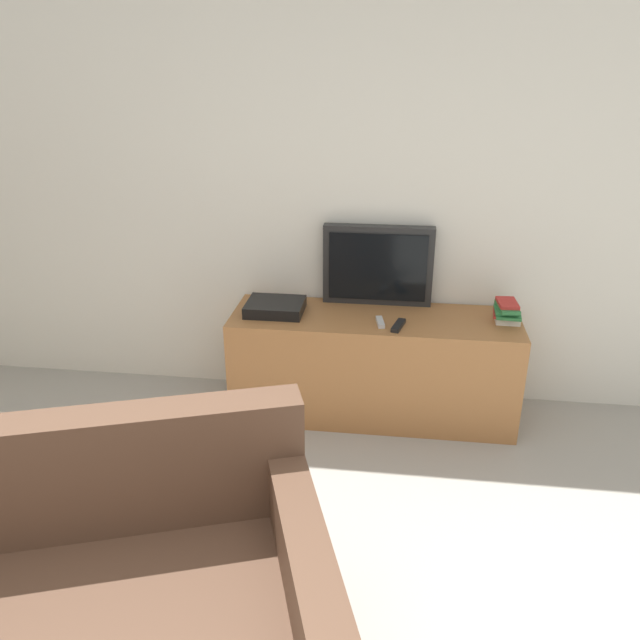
{
  "coord_description": "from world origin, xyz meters",
  "views": [
    {
      "loc": [
        0.4,
        -0.79,
        2.14
      ],
      "look_at": [
        0.02,
        2.2,
        0.84
      ],
      "focal_mm": 35.0,
      "sensor_mm": 36.0,
      "label": 1
    }
  ],
  "objects": [
    {
      "name": "wall_back",
      "position": [
        0.0,
        3.03,
        1.3
      ],
      "size": [
        9.0,
        0.06,
        2.6
      ],
      "color": "silver",
      "rests_on": "ground_plane"
    },
    {
      "name": "tv_stand",
      "position": [
        0.29,
        2.71,
        0.33
      ],
      "size": [
        1.75,
        0.55,
        0.67
      ],
      "color": "#9E6638",
      "rests_on": "ground_plane"
    },
    {
      "name": "television",
      "position": [
        0.29,
        2.94,
        0.92
      ],
      "size": [
        0.68,
        0.09,
        0.5
      ],
      "color": "black",
      "rests_on": "tv_stand"
    },
    {
      "name": "book_stack",
      "position": [
        1.07,
        2.74,
        0.73
      ],
      "size": [
        0.17,
        0.23,
        0.13
      ],
      "color": "silver",
      "rests_on": "tv_stand"
    },
    {
      "name": "remote_on_stand",
      "position": [
        0.32,
        2.6,
        0.68
      ],
      "size": [
        0.06,
        0.15,
        0.02
      ],
      "rotation": [
        0.0,
        0.0,
        0.17
      ],
      "color": "#B7B7B7",
      "rests_on": "tv_stand"
    },
    {
      "name": "remote_secondary",
      "position": [
        0.43,
        2.56,
        0.68
      ],
      "size": [
        0.09,
        0.18,
        0.02
      ],
      "rotation": [
        0.0,
        0.0,
        -0.25
      ],
      "color": "black",
      "rests_on": "tv_stand"
    },
    {
      "name": "set_top_box",
      "position": [
        -0.33,
        2.7,
        0.7
      ],
      "size": [
        0.35,
        0.29,
        0.07
      ],
      "color": "black",
      "rests_on": "tv_stand"
    }
  ]
}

